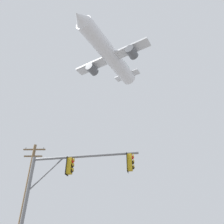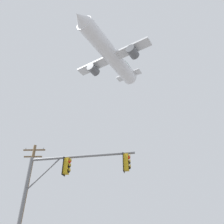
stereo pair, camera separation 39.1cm
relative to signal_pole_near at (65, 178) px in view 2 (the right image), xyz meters
name	(u,v)px [view 2 (the right image)]	position (x,y,z in m)	size (l,w,h in m)	color
signal_pole_near	(65,178)	(0.00, 0.00, 0.00)	(6.30, 1.33, 5.57)	slate
utility_pole	(26,191)	(-5.48, 8.21, 0.85)	(2.20, 0.28, 9.56)	brown
airplane	(111,55)	(1.46, 28.10, 38.63)	(20.00, 25.90, 7.63)	white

